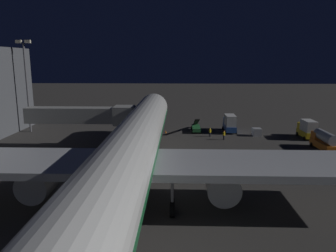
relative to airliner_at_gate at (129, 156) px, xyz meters
name	(u,v)px	position (x,y,z in m)	size (l,w,h in m)	color
ground_plane	(144,165)	(0.00, -13.41, -5.37)	(320.00, 320.00, 0.00)	#383533
airliner_at_gate	(129,156)	(0.00, 0.00, 0.00)	(49.09, 68.28, 19.70)	silver
jet_bridge	(89,115)	(9.86, -21.94, 0.13)	(17.84, 3.40, 7.04)	#9E9E99
apron_floodlight_mast	(26,80)	(25.50, -33.91, 5.18)	(2.90, 0.50, 18.21)	#59595E
ops_van	(230,123)	(-15.17, -34.91, -3.57)	(2.36, 5.68, 3.57)	#234C9E
catering_truck	(307,129)	(-28.86, -30.09, -3.61)	(2.36, 5.29, 3.47)	yellow
fuel_tanker	(324,140)	(-28.36, -21.78, -3.72)	(2.46, 6.60, 3.15)	orange
belt_loader	(196,127)	(-8.38, -35.08, -4.52)	(1.96, 8.61, 3.38)	#287038
baggage_container_near_belt	(257,132)	(-19.87, -31.56, -4.62)	(1.59, 1.69, 1.50)	#B7BABF
ground_crew_near_nose_gear	(224,135)	(-13.11, -28.15, -4.41)	(0.40, 0.40, 1.74)	black
ground_crew_by_belt_loader	(210,132)	(-10.80, -30.59, -4.42)	(0.40, 0.40, 1.72)	black
traffic_cone_nose_port	(166,132)	(-2.20, -33.43, -5.09)	(0.36, 0.36, 0.55)	orange
traffic_cone_nose_starboard	(144,132)	(2.20, -33.43, -5.09)	(0.36, 0.36, 0.55)	orange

